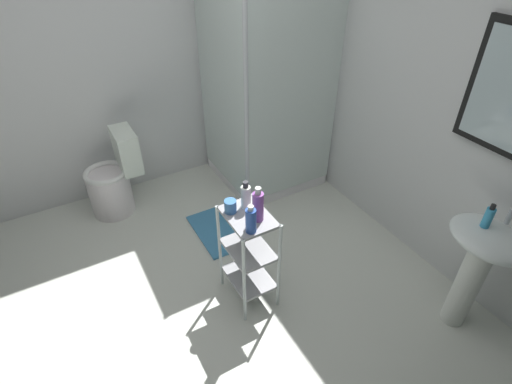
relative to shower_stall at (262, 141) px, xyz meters
name	(u,v)px	position (x,y,z in m)	size (l,w,h in m)	color
ground_plane	(198,319)	(1.22, -1.22, -0.47)	(4.20, 4.20, 0.02)	silver
wall_back	(432,93)	(1.23, 0.63, 0.79)	(4.20, 0.14, 2.50)	silver
wall_left	(98,61)	(-0.63, -1.22, 0.79)	(0.10, 4.20, 2.50)	silver
shower_stall	(262,141)	(0.00, 0.00, 0.00)	(0.92, 0.92, 2.00)	white
pedestal_sink	(479,259)	(2.09, 0.30, 0.12)	(0.46, 0.37, 0.81)	white
sink_faucet	(509,216)	(2.09, 0.42, 0.40)	(0.03, 0.03, 0.10)	silver
toilet	(114,180)	(-0.26, -1.37, -0.15)	(0.37, 0.49, 0.76)	white
storage_cart	(249,251)	(1.21, -0.81, -0.03)	(0.38, 0.28, 0.74)	silver
hand_soap_bottle	(488,217)	(2.04, 0.28, 0.42)	(0.05, 0.05, 0.16)	#389ED1
conditioner_bottle_purple	(258,206)	(1.27, -0.77, 0.38)	(0.07, 0.07, 0.24)	purple
lotion_bottle_white	(246,196)	(1.13, -0.78, 0.36)	(0.06, 0.06, 0.19)	white
shampoo_bottle_blue	(251,220)	(1.35, -0.86, 0.36)	(0.06, 0.06, 0.19)	#2952B5
rinse_cup	(230,206)	(1.12, -0.89, 0.32)	(0.08, 0.08, 0.09)	#3870B2
bath_mat	(220,230)	(0.48, -0.70, -0.45)	(0.60, 0.40, 0.02)	teal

